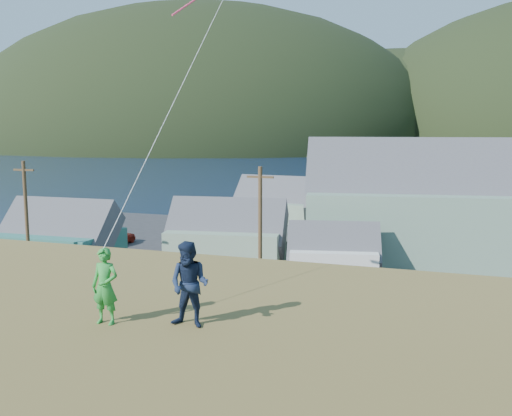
{
  "coord_description": "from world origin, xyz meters",
  "views": [
    {
      "loc": [
        7.27,
        -29.57,
        11.46
      ],
      "look_at": [
        1.6,
        -12.25,
        8.8
      ],
      "focal_mm": 40.0,
      "sensor_mm": 36.0,
      "label": 1
    }
  ],
  "objects_px": {
    "shed_teal": "(59,240)",
    "shed_white": "(333,254)",
    "kite_flyer_navy": "(189,285)",
    "wharf": "(328,214)",
    "shed_palegreen_far": "(285,207)",
    "kite_flyer_green": "(105,286)",
    "shed_palegreen_near": "(227,237)"
  },
  "relations": [
    {
      "from": "shed_white",
      "to": "wharf",
      "type": "bearing_deg",
      "value": 90.21
    },
    {
      "from": "kite_flyer_green",
      "to": "kite_flyer_navy",
      "type": "bearing_deg",
      "value": 10.93
    },
    {
      "from": "shed_palegreen_far",
      "to": "kite_flyer_navy",
      "type": "relative_size",
      "value": 6.15
    },
    {
      "from": "wharf",
      "to": "shed_white",
      "type": "distance_m",
      "value": 29.68
    },
    {
      "from": "shed_palegreen_near",
      "to": "kite_flyer_navy",
      "type": "relative_size",
      "value": 5.5
    },
    {
      "from": "wharf",
      "to": "kite_flyer_navy",
      "type": "relative_size",
      "value": 14.14
    },
    {
      "from": "shed_teal",
      "to": "shed_white",
      "type": "distance_m",
      "value": 21.2
    },
    {
      "from": "shed_teal",
      "to": "shed_white",
      "type": "bearing_deg",
      "value": 9.26
    },
    {
      "from": "kite_flyer_navy",
      "to": "wharf",
      "type": "bearing_deg",
      "value": 99.34
    },
    {
      "from": "shed_palegreen_near",
      "to": "wharf",
      "type": "bearing_deg",
      "value": 75.74
    },
    {
      "from": "wharf",
      "to": "shed_white",
      "type": "xyz_separation_m",
      "value": [
        5.98,
        -29.03,
        1.61
      ]
    },
    {
      "from": "shed_palegreen_near",
      "to": "kite_flyer_green",
      "type": "xyz_separation_m",
      "value": [
        9.39,
        -31.63,
        5.46
      ]
    },
    {
      "from": "shed_teal",
      "to": "shed_white",
      "type": "height_order",
      "value": "shed_teal"
    },
    {
      "from": "kite_flyer_green",
      "to": "kite_flyer_navy",
      "type": "xyz_separation_m",
      "value": [
        1.8,
        0.4,
        0.09
      ]
    },
    {
      "from": "wharf",
      "to": "kite_flyer_green",
      "type": "xyz_separation_m",
      "value": [
        6.5,
        -59.31,
        7.58
      ]
    },
    {
      "from": "shed_white",
      "to": "kite_flyer_green",
      "type": "height_order",
      "value": "kite_flyer_green"
    },
    {
      "from": "shed_palegreen_near",
      "to": "kite_flyer_green",
      "type": "distance_m",
      "value": 33.44
    },
    {
      "from": "shed_palegreen_near",
      "to": "kite_flyer_green",
      "type": "relative_size",
      "value": 6.08
    },
    {
      "from": "shed_teal",
      "to": "kite_flyer_green",
      "type": "bearing_deg",
      "value": -52.49
    },
    {
      "from": "shed_teal",
      "to": "wharf",
      "type": "bearing_deg",
      "value": 64.24
    },
    {
      "from": "shed_palegreen_near",
      "to": "shed_palegreen_far",
      "type": "distance_m",
      "value": 16.64
    },
    {
      "from": "shed_white",
      "to": "shed_palegreen_far",
      "type": "distance_m",
      "value": 19.95
    },
    {
      "from": "wharf",
      "to": "kite_flyer_navy",
      "type": "bearing_deg",
      "value": -81.98
    },
    {
      "from": "wharf",
      "to": "shed_palegreen_far",
      "type": "distance_m",
      "value": 11.6
    },
    {
      "from": "shed_palegreen_far",
      "to": "kite_flyer_navy",
      "type": "bearing_deg",
      "value": -71.95
    },
    {
      "from": "wharf",
      "to": "shed_palegreen_near",
      "type": "bearing_deg",
      "value": -95.96
    },
    {
      "from": "shed_teal",
      "to": "kite_flyer_green",
      "type": "distance_m",
      "value": 34.31
    },
    {
      "from": "kite_flyer_green",
      "to": "shed_teal",
      "type": "bearing_deg",
      "value": 127.45
    },
    {
      "from": "shed_palegreen_far",
      "to": "kite_flyer_green",
      "type": "relative_size",
      "value": 6.79
    },
    {
      "from": "shed_teal",
      "to": "shed_palegreen_far",
      "type": "xyz_separation_m",
      "value": [
        12.21,
        21.95,
        0.17
      ]
    },
    {
      "from": "shed_palegreen_far",
      "to": "kite_flyer_green",
      "type": "xyz_separation_m",
      "value": [
        9.14,
        -48.26,
        5.25
      ]
    },
    {
      "from": "shed_teal",
      "to": "kite_flyer_green",
      "type": "relative_size",
      "value": 5.43
    }
  ]
}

